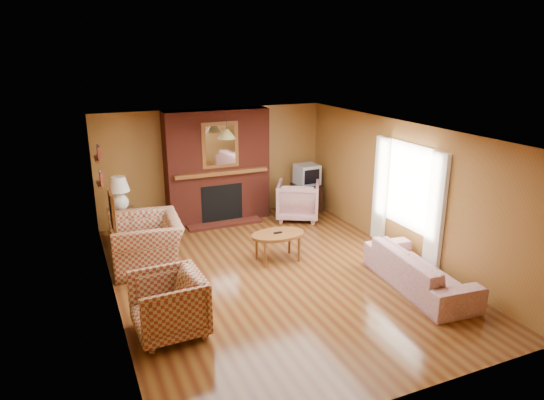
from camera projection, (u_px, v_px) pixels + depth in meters
name	position (u px, v px, depth m)	size (l,w,h in m)	color
floor	(274.00, 275.00, 8.04)	(6.50, 6.50, 0.00)	#49220F
ceiling	(274.00, 131.00, 7.33)	(6.50, 6.50, 0.00)	silver
wall_back	(214.00, 164.00, 10.53)	(6.50, 6.50, 0.00)	olive
wall_front	(405.00, 298.00, 4.84)	(6.50, 6.50, 0.00)	olive
wall_left	(110.00, 228.00, 6.73)	(6.50, 6.50, 0.00)	olive
wall_right	(402.00, 189.00, 8.64)	(6.50, 6.50, 0.00)	olive
fireplace	(218.00, 167.00, 10.30)	(2.20, 0.82, 2.40)	#5A1E13
window_right	(407.00, 196.00, 8.47)	(0.10, 1.85, 2.00)	beige
bookshelf	(99.00, 166.00, 8.28)	(0.09, 0.55, 0.71)	brown
botanical_print	(112.00, 211.00, 6.38)	(0.05, 0.40, 0.50)	brown
pendant_light	(227.00, 134.00, 9.46)	(0.36, 0.36, 0.48)	black
plaid_loveseat	(146.00, 242.00, 8.28)	(1.31, 1.14, 0.85)	maroon
plaid_armchair	(168.00, 305.00, 6.28)	(0.88, 0.91, 0.83)	maroon
floral_sofa	(419.00, 270.00, 7.53)	(2.07, 0.81, 0.61)	#B5A88C
floral_armchair	(298.00, 200.00, 10.61)	(0.89, 0.91, 0.83)	#B5A88C
coffee_table	(278.00, 236.00, 8.47)	(0.97, 0.60, 0.53)	brown
side_table	(123.00, 227.00, 9.29)	(0.49, 0.49, 0.66)	brown
table_lamp	(119.00, 192.00, 9.08)	(0.40, 0.40, 0.66)	white
tv_stand	(306.00, 197.00, 11.18)	(0.58, 0.53, 0.64)	black
crt_tv	(307.00, 174.00, 11.01)	(0.51, 0.51, 0.45)	#A2A5AA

